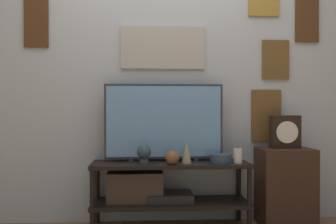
# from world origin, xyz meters

# --- Properties ---
(wall_back) EXTENTS (6.40, 0.08, 2.70)m
(wall_back) POSITION_xyz_m (0.01, 0.50, 1.35)
(wall_back) COLOR #B2BCC6
(wall_back) RESTS_ON ground_plane
(media_console) EXTENTS (1.29, 0.41, 0.54)m
(media_console) POSITION_xyz_m (-0.11, 0.24, 0.34)
(media_console) COLOR black
(media_console) RESTS_ON ground_plane
(television) EXTENTS (1.00, 0.05, 0.65)m
(television) POSITION_xyz_m (-0.05, 0.33, 0.88)
(television) COLOR #333338
(television) RESTS_ON media_console
(vase_slim_bronze) EXTENTS (0.08, 0.08, 0.18)m
(vase_slim_bronze) POSITION_xyz_m (0.13, 0.17, 0.63)
(vase_slim_bronze) COLOR tan
(vase_slim_bronze) RESTS_ON media_console
(vase_round_glass) EXTENTS (0.11, 0.11, 0.11)m
(vase_round_glass) POSITION_xyz_m (0.01, 0.11, 0.60)
(vase_round_glass) COLOR brown
(vase_round_glass) RESTS_ON media_console
(vase_wide_bowl) EXTENTS (0.17, 0.17, 0.07)m
(vase_wide_bowl) POSITION_xyz_m (0.41, 0.18, 0.58)
(vase_wide_bowl) COLOR #2D4251
(vase_wide_bowl) RESTS_ON media_console
(candle_jar) EXTENTS (0.07, 0.07, 0.12)m
(candle_jar) POSITION_xyz_m (0.54, 0.15, 0.60)
(candle_jar) COLOR silver
(candle_jar) RESTS_ON media_console
(decorative_bust) EXTENTS (0.11, 0.11, 0.15)m
(decorative_bust) POSITION_xyz_m (-0.22, 0.16, 0.63)
(decorative_bust) COLOR #2D4251
(decorative_bust) RESTS_ON media_console
(side_table) EXTENTS (0.44, 0.35, 0.65)m
(side_table) POSITION_xyz_m (0.98, 0.27, 0.32)
(side_table) COLOR #382319
(side_table) RESTS_ON ground_plane
(mantel_clock) EXTENTS (0.25, 0.11, 0.28)m
(mantel_clock) POSITION_xyz_m (0.98, 0.28, 0.79)
(mantel_clock) COLOR black
(mantel_clock) RESTS_ON side_table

